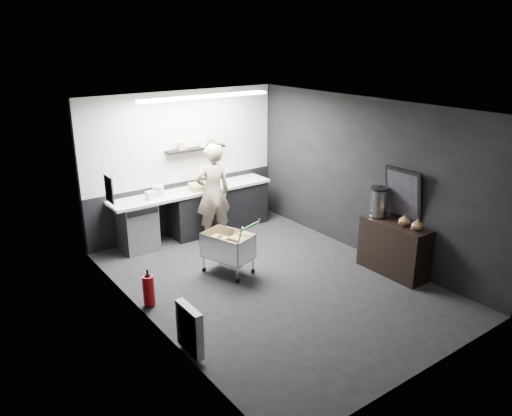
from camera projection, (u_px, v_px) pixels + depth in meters
floor at (272, 282)px, 7.79m from camera, size 5.50×5.50×0.00m
ceiling at (274, 107)px, 6.90m from camera, size 5.50×5.50×0.00m
wall_back at (183, 163)px, 9.44m from camera, size 5.50×0.00×5.50m
wall_front at (433, 266)px, 5.25m from camera, size 5.50×0.00×5.50m
wall_left at (147, 229)px, 6.23m from camera, size 0.00×5.50×5.50m
wall_right at (366, 178)px, 8.46m from camera, size 0.00×5.50×5.50m
kitchen_wall_panel at (183, 137)px, 9.26m from camera, size 3.95×0.02×1.70m
dado_panel at (186, 206)px, 9.71m from camera, size 3.95×0.02×1.00m
floating_shelf at (196, 149)px, 9.36m from camera, size 1.20×0.22×0.04m
wall_clock at (245, 114)px, 9.93m from camera, size 0.20×0.03×0.20m
poster at (109, 189)px, 7.17m from camera, size 0.02×0.30×0.40m
poster_red_band at (109, 184)px, 7.15m from camera, size 0.02×0.22×0.10m
radiator at (190, 329)px, 5.91m from camera, size 0.10×0.50×0.60m
ceiling_strip at (205, 97)px, 8.32m from camera, size 2.40×0.20×0.04m
prep_counter at (200, 211)px, 9.56m from camera, size 3.20×0.61×0.90m
person at (213, 193)px, 9.08m from camera, size 0.74×0.55×1.84m
shopping_cart at (228, 248)px, 7.95m from camera, size 0.74×0.99×0.92m
sideboard at (393, 241)px, 7.94m from camera, size 0.49×1.14×1.71m
fire_extinguisher at (149, 289)px, 7.02m from camera, size 0.16×0.16×0.54m
cardboard_box at (203, 186)px, 9.39m from camera, size 0.57×0.49×0.10m
pink_tub at (158, 191)px, 8.91m from camera, size 0.21×0.21×0.21m
white_container at (151, 195)px, 8.79m from camera, size 0.18×0.15×0.14m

